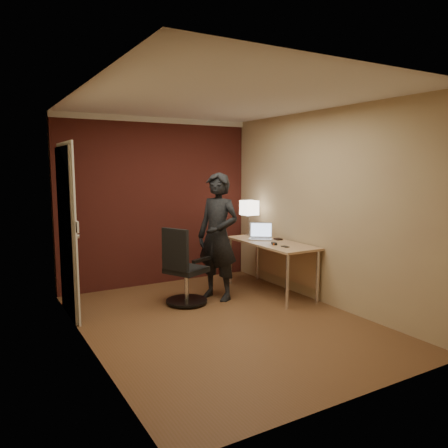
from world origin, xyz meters
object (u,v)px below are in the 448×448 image
at_px(mouse, 274,244).
at_px(phone, 285,247).
at_px(wallet, 278,239).
at_px(desk, 275,250).
at_px(office_chair, 183,272).
at_px(desk_lamp, 249,208).
at_px(laptop, 261,234).
at_px(person, 218,237).

relative_size(mouse, phone, 0.87).
bearing_deg(wallet, mouse, -134.51).
height_order(desk, mouse, mouse).
bearing_deg(phone, office_chair, 159.90).
distance_m(desk_lamp, office_chair, 1.65).
distance_m(desk, wallet, 0.20).
bearing_deg(laptop, wallet, -50.82).
bearing_deg(person, wallet, 62.69).
xyz_separation_m(desk_lamp, office_chair, (-1.38, -0.56, -0.71)).
relative_size(wallet, office_chair, 0.11).
height_order(laptop, wallet, laptop).
xyz_separation_m(desk_lamp, laptop, (-0.04, -0.37, -0.35)).
distance_m(laptop, wallet, 0.27).
bearing_deg(phone, laptop, 84.56).
relative_size(desk, desk_lamp, 2.80).
relative_size(desk_lamp, person, 0.31).
xyz_separation_m(phone, wallet, (0.26, 0.50, 0.01)).
relative_size(laptop, office_chair, 0.42).
relative_size(mouse, wallet, 0.91).
bearing_deg(phone, desk_lamp, 84.96).
distance_m(laptop, mouse, 0.52).
bearing_deg(wallet, phone, -117.91).
xyz_separation_m(desk, office_chair, (-1.39, 0.10, -0.16)).
height_order(desk_lamp, mouse, desk_lamp).
bearing_deg(person, desk, 56.47).
xyz_separation_m(wallet, office_chair, (-1.50, 0.01, -0.30)).
bearing_deg(desk, office_chair, 175.70).
distance_m(laptop, person, 0.83).
bearing_deg(laptop, desk, -80.13).
xyz_separation_m(desk, phone, (-0.15, -0.41, 0.13)).
bearing_deg(laptop, desk_lamp, 83.23).
distance_m(laptop, office_chair, 1.39).
height_order(laptop, mouse, laptop).
bearing_deg(office_chair, laptop, 8.07).
relative_size(office_chair, person, 0.58).
distance_m(desk, phone, 0.46).
height_order(phone, office_chair, office_chair).
bearing_deg(laptop, person, -168.60).
bearing_deg(mouse, phone, -60.70).
distance_m(wallet, office_chair, 1.53).
xyz_separation_m(laptop, mouse, (-0.13, -0.50, -0.05)).
xyz_separation_m(phone, office_chair, (-1.24, 0.51, -0.30)).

